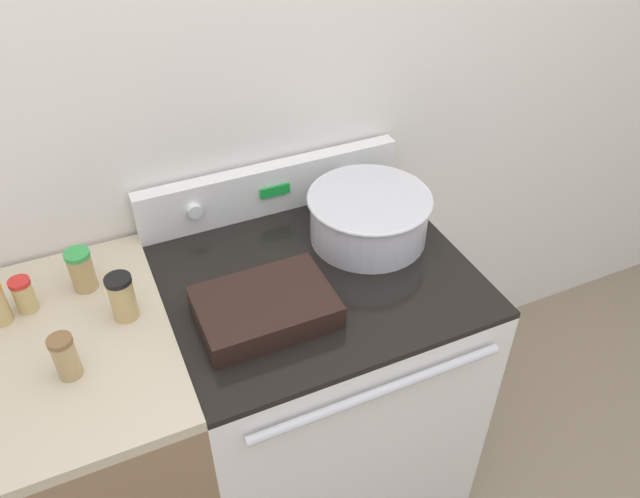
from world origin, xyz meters
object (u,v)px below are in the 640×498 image
at_px(casserole_dish, 265,306).
at_px(spice_jar_green_cap, 81,270).
at_px(mixing_bowl, 369,215).
at_px(spice_jar_brown_cap, 65,357).
at_px(ladle, 417,204).
at_px(spice_jar_black_cap, 122,297).
at_px(spice_jar_red_cap, 24,295).

height_order(casserole_dish, spice_jar_green_cap, spice_jar_green_cap).
bearing_deg(spice_jar_green_cap, mixing_bowl, -7.22).
relative_size(mixing_bowl, spice_jar_brown_cap, 3.12).
distance_m(ladle, spice_jar_brown_cap, 1.04).
distance_m(mixing_bowl, casserole_dish, 0.42).
xyz_separation_m(spice_jar_black_cap, spice_jar_brown_cap, (-0.15, -0.13, -0.01)).
bearing_deg(spice_jar_red_cap, spice_jar_brown_cap, -74.87).
xyz_separation_m(ladle, spice_jar_red_cap, (-1.08, 0.03, 0.03)).
xyz_separation_m(ladle, spice_jar_green_cap, (-0.94, 0.05, 0.04)).
xyz_separation_m(spice_jar_brown_cap, spice_jar_red_cap, (-0.07, 0.25, -0.01)).
distance_m(casserole_dish, ladle, 0.60).
relative_size(spice_jar_black_cap, spice_jar_brown_cap, 1.09).
height_order(ladle, spice_jar_red_cap, spice_jar_red_cap).
bearing_deg(spice_jar_red_cap, mixing_bowl, -4.54).
bearing_deg(mixing_bowl, spice_jar_red_cap, 175.46).
bearing_deg(spice_jar_brown_cap, casserole_dish, 0.21).
bearing_deg(mixing_bowl, spice_jar_green_cap, 172.78).
xyz_separation_m(ladle, spice_jar_brown_cap, (-1.01, -0.23, 0.03)).
xyz_separation_m(mixing_bowl, casserole_dish, (-0.37, -0.18, -0.04)).
xyz_separation_m(casserole_dish, ladle, (0.56, 0.22, -0.00)).
xyz_separation_m(casserole_dish, spice_jar_green_cap, (-0.38, 0.28, 0.03)).
relative_size(mixing_bowl, spice_jar_green_cap, 3.07).
relative_size(mixing_bowl, spice_jar_black_cap, 2.85).
distance_m(mixing_bowl, spice_jar_red_cap, 0.90).
bearing_deg(spice_jar_black_cap, mixing_bowl, 4.26).
bearing_deg(spice_jar_green_cap, spice_jar_brown_cap, -104.24).
bearing_deg(spice_jar_green_cap, casserole_dish, -35.97).
xyz_separation_m(spice_jar_green_cap, spice_jar_red_cap, (-0.14, -0.02, -0.01)).
bearing_deg(spice_jar_brown_cap, ladle, 12.56).
relative_size(ladle, spice_jar_red_cap, 2.83).
height_order(casserole_dish, ladle, ladle).
xyz_separation_m(mixing_bowl, ladle, (0.19, 0.04, -0.04)).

